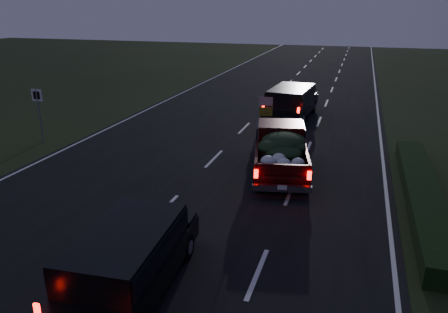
% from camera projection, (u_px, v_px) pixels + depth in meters
% --- Properties ---
extents(ground, '(120.00, 120.00, 0.00)m').
position_uv_depth(ground, '(164.00, 210.00, 13.73)').
color(ground, black).
rests_on(ground, ground).
extents(road_asphalt, '(14.00, 120.00, 0.02)m').
position_uv_depth(road_asphalt, '(164.00, 210.00, 13.73)').
color(road_asphalt, black).
rests_on(road_asphalt, ground).
extents(hedge_row, '(1.00, 10.00, 0.60)m').
position_uv_depth(hedge_row, '(422.00, 194.00, 14.16)').
color(hedge_row, black).
rests_on(hedge_row, ground).
extents(route_sign, '(0.55, 0.08, 2.50)m').
position_uv_depth(route_sign, '(39.00, 107.00, 20.06)').
color(route_sign, gray).
rests_on(route_sign, ground).
extents(pickup_truck, '(2.84, 5.23, 2.60)m').
position_uv_depth(pickup_truck, '(280.00, 148.00, 16.54)').
color(pickup_truck, '#3C0808').
rests_on(pickup_truck, ground).
extents(lead_suv, '(2.47, 5.14, 1.43)m').
position_uv_depth(lead_suv, '(291.00, 99.00, 24.50)').
color(lead_suv, black).
rests_on(lead_suv, ground).
extents(rear_suv, '(2.24, 4.50, 1.26)m').
position_uv_depth(rear_suv, '(128.00, 253.00, 9.57)').
color(rear_suv, black).
rests_on(rear_suv, ground).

